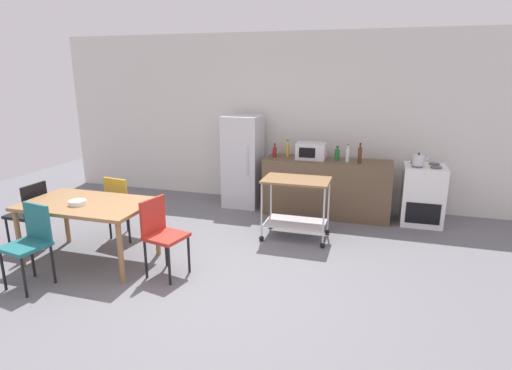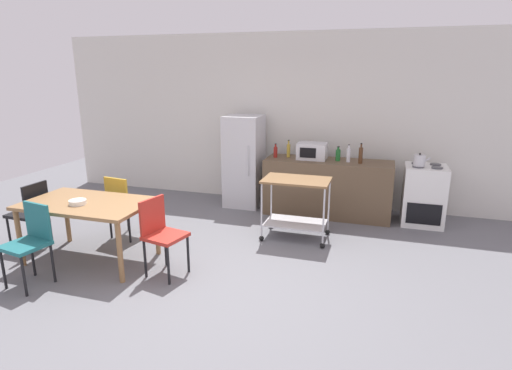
{
  "view_description": "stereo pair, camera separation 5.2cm",
  "coord_description": "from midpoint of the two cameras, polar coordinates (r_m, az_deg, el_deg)",
  "views": [
    {
      "loc": [
        1.66,
        -3.89,
        2.25
      ],
      "look_at": [
        0.13,
        1.2,
        0.8
      ],
      "focal_mm": 29.12,
      "sensor_mm": 36.0,
      "label": 1
    },
    {
      "loc": [
        1.71,
        -3.88,
        2.25
      ],
      "look_at": [
        0.13,
        1.2,
        0.8
      ],
      "focal_mm": 29.12,
      "sensor_mm": 36.0,
      "label": 2
    }
  ],
  "objects": [
    {
      "name": "bottle_wine",
      "position": [
        6.6,
        12.26,
        4.12
      ],
      "size": [
        0.06,
        0.06,
        0.28
      ],
      "color": "silver",
      "rests_on": "kitchen_counter"
    },
    {
      "name": "bottle_sparkling_water",
      "position": [
        6.83,
        4.14,
        4.8
      ],
      "size": [
        0.06,
        0.06,
        0.28
      ],
      "color": "gold",
      "rests_on": "kitchen_counter"
    },
    {
      "name": "chair_teal",
      "position": [
        5.1,
        -28.87,
        -6.62
      ],
      "size": [
        0.46,
        0.46,
        0.89
      ],
      "rotation": [
        0.0,
        0.0,
        -0.17
      ],
      "color": "#1E666B",
      "rests_on": "ground_plane"
    },
    {
      "name": "ground_plane",
      "position": [
        4.8,
        -6.09,
        -12.82
      ],
      "size": [
        12.0,
        12.0,
        0.0
      ],
      "primitive_type": "plane",
      "color": "slate"
    },
    {
      "name": "kettle",
      "position": [
        6.55,
        21.2,
        3.22
      ],
      "size": [
        0.24,
        0.17,
        0.19
      ],
      "color": "silver",
      "rests_on": "stove_oven"
    },
    {
      "name": "dining_table",
      "position": [
        5.38,
        -22.39,
        -3.03
      ],
      "size": [
        1.5,
        0.9,
        0.75
      ],
      "color": "olive",
      "rests_on": "ground_plane"
    },
    {
      "name": "kitchen_counter",
      "position": [
        6.78,
        9.45,
        -0.36
      ],
      "size": [
        2.0,
        0.64,
        0.9
      ],
      "primitive_type": "cube",
      "color": "brown",
      "rests_on": "ground_plane"
    },
    {
      "name": "chair_red",
      "position": [
        4.82,
        -13.14,
        -6.25
      ],
      "size": [
        0.48,
        0.48,
        0.89
      ],
      "rotation": [
        0.0,
        0.0,
        1.36
      ],
      "color": "#B72D23",
      "rests_on": "ground_plane"
    },
    {
      "name": "bottle_vinegar",
      "position": [
        6.66,
        10.87,
        4.12
      ],
      "size": [
        0.08,
        0.08,
        0.23
      ],
      "color": "#1E6628",
      "rests_on": "kitchen_counter"
    },
    {
      "name": "bottle_hot_sauce",
      "position": [
        6.54,
        13.85,
        4.05
      ],
      "size": [
        0.06,
        0.06,
        0.31
      ],
      "color": "#4C2D19",
      "rests_on": "kitchen_counter"
    },
    {
      "name": "microwave",
      "position": [
        6.72,
        7.39,
        4.66
      ],
      "size": [
        0.46,
        0.35,
        0.26
      ],
      "color": "silver",
      "rests_on": "kitchen_counter"
    },
    {
      "name": "chair_black",
      "position": [
        6.11,
        -28.84,
        -3.19
      ],
      "size": [
        0.41,
        0.41,
        0.89
      ],
      "rotation": [
        0.0,
        0.0,
        -1.6
      ],
      "color": "black",
      "rests_on": "ground_plane"
    },
    {
      "name": "kitchen_cart",
      "position": [
        5.72,
        5.25,
        -1.86
      ],
      "size": [
        0.91,
        0.57,
        0.85
      ],
      "color": "brown",
      "rests_on": "ground_plane"
    },
    {
      "name": "fruit_bowl",
      "position": [
        5.29,
        -23.58,
        -2.24
      ],
      "size": [
        0.2,
        0.2,
        0.05
      ],
      "primitive_type": "cylinder",
      "color": "white",
      "rests_on": "dining_table"
    },
    {
      "name": "chair_mustard",
      "position": [
        5.99,
        -18.06,
        -2.35
      ],
      "size": [
        0.45,
        0.45,
        0.89
      ],
      "rotation": [
        0.0,
        0.0,
        3.0
      ],
      "color": "gold",
      "rests_on": "ground_plane"
    },
    {
      "name": "bottle_soy_sauce",
      "position": [
        6.81,
        2.36,
        4.59
      ],
      "size": [
        0.06,
        0.06,
        0.23
      ],
      "color": "maroon",
      "rests_on": "kitchen_counter"
    },
    {
      "name": "back_wall",
      "position": [
        7.33,
        3.36,
        8.97
      ],
      "size": [
        8.4,
        0.12,
        2.9
      ],
      "primitive_type": "cube",
      "color": "silver",
      "rests_on": "ground_plane"
    },
    {
      "name": "refrigerator",
      "position": [
        7.11,
        -1.99,
        3.28
      ],
      "size": [
        0.6,
        0.63,
        1.55
      ],
      "color": "silver",
      "rests_on": "ground_plane"
    },
    {
      "name": "stove_oven",
      "position": [
        6.78,
        21.7,
        -1.23
      ],
      "size": [
        0.6,
        0.61,
        0.92
      ],
      "color": "white",
      "rests_on": "ground_plane"
    }
  ]
}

